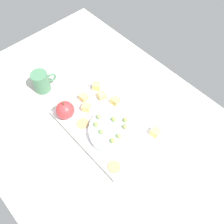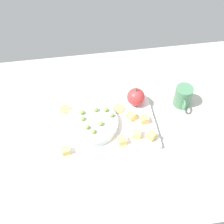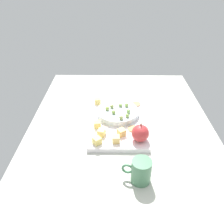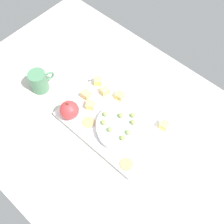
{
  "view_description": "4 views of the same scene",
  "coord_description": "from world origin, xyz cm",
  "px_view_note": "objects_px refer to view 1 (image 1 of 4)",
  "views": [
    {
      "loc": [
        41.89,
        -29.83,
        85.37
      ],
      "look_at": [
        4.49,
        4.12,
        10.14
      ],
      "focal_mm": 41.5,
      "sensor_mm": 36.0,
      "label": 1
    },
    {
      "loc": [
        11.46,
        63.51,
        90.81
      ],
      "look_at": [
        1.82,
        -1.11,
        8.95
      ],
      "focal_mm": 46.95,
      "sensor_mm": 36.0,
      "label": 2
    },
    {
      "loc": [
        -77.23,
        3.01,
        63.79
      ],
      "look_at": [
        5.02,
        3.87,
        9.76
      ],
      "focal_mm": 36.74,
      "sensor_mm": 36.0,
      "label": 3
    },
    {
      "loc": [
        37.58,
        -35.7,
        94.61
      ],
      "look_at": [
        3.2,
        2.27,
        8.49
      ],
      "focal_mm": 46.71,
      "sensor_mm": 36.0,
      "label": 4
    }
  ],
  "objects_px": {
    "cheese_cube_4": "(115,101)",
    "grape_0": "(126,120)",
    "grape_1": "(96,124)",
    "cheese_cube_5": "(97,86)",
    "apple_whole": "(65,110)",
    "grape_2": "(113,141)",
    "grape_5": "(125,127)",
    "cheese_cube_1": "(84,97)",
    "cheese_cube_0": "(86,108)",
    "grape_4": "(114,119)",
    "platter": "(106,125)",
    "cracker_1": "(83,123)",
    "cracker_0": "(114,167)",
    "cup": "(41,82)",
    "grape_7": "(118,137)",
    "grape_3": "(98,117)",
    "cheese_cube_3": "(155,132)",
    "grape_6": "(101,132)",
    "cheese_cube_2": "(102,95)"
  },
  "relations": [
    {
      "from": "platter",
      "to": "grape_4",
      "type": "height_order",
      "value": "grape_4"
    },
    {
      "from": "cracker_0",
      "to": "apple_whole",
      "type": "bearing_deg",
      "value": 178.64
    },
    {
      "from": "cup",
      "to": "cheese_cube_0",
      "type": "bearing_deg",
      "value": 14.15
    },
    {
      "from": "platter",
      "to": "grape_3",
      "type": "distance_m",
      "value": 0.05
    },
    {
      "from": "cheese_cube_4",
      "to": "grape_1",
      "type": "xyz_separation_m",
      "value": [
        0.04,
        -0.13,
        0.02
      ]
    },
    {
      "from": "grape_0",
      "to": "grape_4",
      "type": "xyz_separation_m",
      "value": [
        -0.03,
        -0.03,
        0.0
      ]
    },
    {
      "from": "cheese_cube_4",
      "to": "grape_7",
      "type": "bearing_deg",
      "value": -39.83
    },
    {
      "from": "cracker_0",
      "to": "grape_7",
      "type": "xyz_separation_m",
      "value": [
        -0.06,
        0.07,
        0.03
      ]
    },
    {
      "from": "grape_5",
      "to": "cheese_cube_1",
      "type": "bearing_deg",
      "value": -175.16
    },
    {
      "from": "cheese_cube_1",
      "to": "cheese_cube_2",
      "type": "height_order",
      "value": "same"
    },
    {
      "from": "grape_6",
      "to": "grape_7",
      "type": "relative_size",
      "value": 1.0
    },
    {
      "from": "cheese_cube_0",
      "to": "cracker_0",
      "type": "xyz_separation_m",
      "value": [
        0.24,
        -0.07,
        -0.01
      ]
    },
    {
      "from": "grape_1",
      "to": "cup",
      "type": "relative_size",
      "value": 0.19
    },
    {
      "from": "cup",
      "to": "grape_1",
      "type": "bearing_deg",
      "value": 5.58
    },
    {
      "from": "cheese_cube_1",
      "to": "cheese_cube_4",
      "type": "distance_m",
      "value": 0.12
    },
    {
      "from": "cheese_cube_1",
      "to": "cheese_cube_0",
      "type": "bearing_deg",
      "value": -31.06
    },
    {
      "from": "cheese_cube_3",
      "to": "cracker_1",
      "type": "height_order",
      "value": "cheese_cube_3"
    },
    {
      "from": "platter",
      "to": "grape_6",
      "type": "distance_m",
      "value": 0.07
    },
    {
      "from": "cup",
      "to": "grape_7",
      "type": "bearing_deg",
      "value": 7.64
    },
    {
      "from": "grape_6",
      "to": "cheese_cube_3",
      "type": "bearing_deg",
      "value": 50.64
    },
    {
      "from": "cheese_cube_2",
      "to": "grape_0",
      "type": "bearing_deg",
      "value": -7.49
    },
    {
      "from": "grape_0",
      "to": "grape_7",
      "type": "distance_m",
      "value": 0.07
    },
    {
      "from": "apple_whole",
      "to": "cheese_cube_2",
      "type": "bearing_deg",
      "value": 79.81
    },
    {
      "from": "cheese_cube_0",
      "to": "cheese_cube_5",
      "type": "distance_m",
      "value": 0.11
    },
    {
      "from": "platter",
      "to": "apple_whole",
      "type": "relative_size",
      "value": 5.28
    },
    {
      "from": "cheese_cube_0",
      "to": "cracker_1",
      "type": "distance_m",
      "value": 0.06
    },
    {
      "from": "grape_0",
      "to": "grape_5",
      "type": "bearing_deg",
      "value": -47.77
    },
    {
      "from": "platter",
      "to": "cracker_1",
      "type": "xyz_separation_m",
      "value": [
        -0.06,
        -0.06,
        0.01
      ]
    },
    {
      "from": "grape_0",
      "to": "cup",
      "type": "bearing_deg",
      "value": -161.78
    },
    {
      "from": "cracker_1",
      "to": "grape_0",
      "type": "height_order",
      "value": "grape_0"
    },
    {
      "from": "cheese_cube_5",
      "to": "apple_whole",
      "type": "bearing_deg",
      "value": -82.37
    },
    {
      "from": "grape_4",
      "to": "cheese_cube_4",
      "type": "bearing_deg",
      "value": 133.74
    },
    {
      "from": "cheese_cube_4",
      "to": "cup",
      "type": "relative_size",
      "value": 0.29
    },
    {
      "from": "cheese_cube_3",
      "to": "grape_5",
      "type": "xyz_separation_m",
      "value": [
        -0.08,
        -0.07,
        0.02
      ]
    },
    {
      "from": "grape_1",
      "to": "grape_3",
      "type": "distance_m",
      "value": 0.03
    },
    {
      "from": "cracker_0",
      "to": "grape_0",
      "type": "height_order",
      "value": "grape_0"
    },
    {
      "from": "grape_5",
      "to": "grape_0",
      "type": "bearing_deg",
      "value": 132.23
    },
    {
      "from": "grape_3",
      "to": "cheese_cube_3",
      "type": "bearing_deg",
      "value": 33.79
    },
    {
      "from": "grape_1",
      "to": "cheese_cube_5",
      "type": "bearing_deg",
      "value": 139.64
    },
    {
      "from": "cheese_cube_1",
      "to": "grape_6",
      "type": "xyz_separation_m",
      "value": [
        0.17,
        -0.06,
        0.02
      ]
    },
    {
      "from": "cheese_cube_4",
      "to": "grape_2",
      "type": "height_order",
      "value": "grape_2"
    },
    {
      "from": "grape_7",
      "to": "cheese_cube_3",
      "type": "bearing_deg",
      "value": 59.94
    },
    {
      "from": "cheese_cube_4",
      "to": "grape_0",
      "type": "bearing_deg",
      "value": -22.62
    },
    {
      "from": "cup",
      "to": "grape_6",
      "type": "bearing_deg",
      "value": 3.98
    },
    {
      "from": "cheese_cube_4",
      "to": "grape_4",
      "type": "height_order",
      "value": "grape_4"
    },
    {
      "from": "cheese_cube_4",
      "to": "cracker_1",
      "type": "xyz_separation_m",
      "value": [
        -0.01,
        -0.15,
        -0.01
      ]
    },
    {
      "from": "cheese_cube_4",
      "to": "grape_4",
      "type": "xyz_separation_m",
      "value": [
        0.07,
        -0.07,
        0.02
      ]
    },
    {
      "from": "grape_6",
      "to": "grape_1",
      "type": "bearing_deg",
      "value": 169.88
    },
    {
      "from": "apple_whole",
      "to": "cheese_cube_1",
      "type": "xyz_separation_m",
      "value": [
        -0.01,
        0.09,
        -0.02
      ]
    },
    {
      "from": "apple_whole",
      "to": "cheese_cube_5",
      "type": "relative_size",
      "value": 2.42
    }
  ]
}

